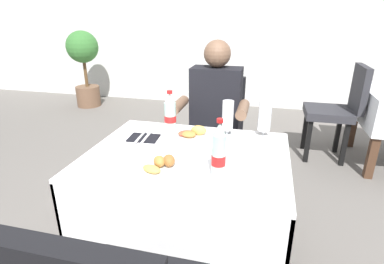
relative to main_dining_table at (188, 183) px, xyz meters
name	(u,v)px	position (x,y,z in m)	size (l,w,h in m)	color
back_wall	(239,3)	(-0.15, 3.60, 1.01)	(11.00, 0.12, 3.15)	silver
main_dining_table	(188,183)	(0.00, 0.00, 0.00)	(1.03, 0.83, 0.75)	white
chair_far_diner_seat	(214,133)	(0.00, 0.80, -0.01)	(0.44, 0.50, 0.97)	black
seated_diner_far	(214,118)	(0.02, 0.70, 0.15)	(0.50, 0.46, 1.26)	#282D42
plate_near_camera	(163,167)	(-0.06, -0.21, 0.20)	(0.25, 0.25, 0.07)	white
plate_far_diner	(192,135)	(-0.03, 0.21, 0.20)	(0.24, 0.24, 0.07)	white
beer_glass_left	(228,117)	(0.16, 0.31, 0.29)	(0.07, 0.07, 0.21)	white
beer_glass_middle	(265,118)	(0.37, 0.35, 0.29)	(0.07, 0.07, 0.21)	white
cola_bottle_primary	(170,114)	(-0.18, 0.28, 0.29)	(0.07, 0.07, 0.26)	silver
cola_bottle_secondary	(219,153)	(0.20, -0.22, 0.30)	(0.06, 0.06, 0.28)	silver
napkin_cutlery_set	(144,138)	(-0.30, 0.13, 0.19)	(0.18, 0.19, 0.01)	black
background_chair_left	(338,107)	(1.08, 1.80, -0.01)	(0.50, 0.44, 0.97)	#2D2D33
potted_plant_corner	(84,61)	(-2.47, 2.92, 0.16)	(0.49, 0.49, 1.19)	brown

